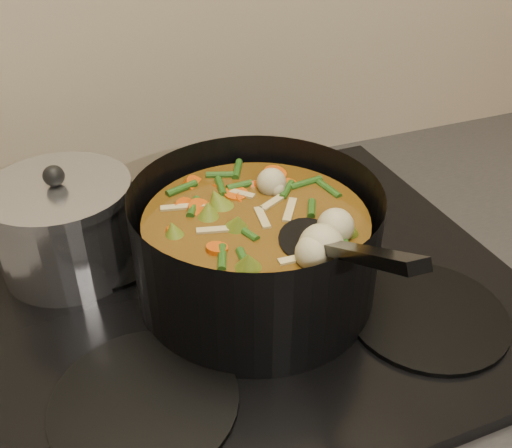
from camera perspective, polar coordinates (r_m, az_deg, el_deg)
name	(u,v)px	position (r m, az deg, el deg)	size (l,w,h in m)	color
stovetop	(252,286)	(0.70, -0.44, -6.21)	(0.62, 0.54, 0.03)	black
stockpot	(256,247)	(0.64, 0.04, -2.31)	(0.33, 0.40, 0.20)	black
saucepan	(65,226)	(0.72, -18.55, -0.18)	(0.17, 0.17, 0.14)	silver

